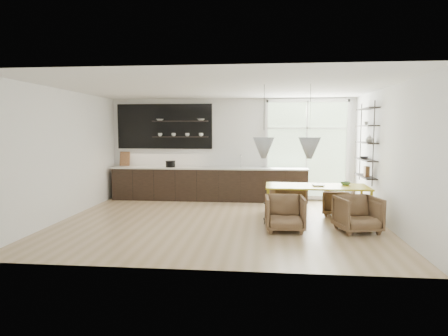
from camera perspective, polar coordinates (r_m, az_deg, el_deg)
room at (r=9.63m, az=3.52°, el=2.23°), size 7.02×6.01×2.91m
kitchen_run at (r=11.41m, az=-2.59°, el=-1.60°), size 5.54×0.69×2.75m
right_shelving at (r=9.98m, az=19.72°, el=3.12°), size 0.26×1.22×1.90m
dining_table at (r=8.90m, az=13.09°, el=-2.82°), size 2.20×1.02×0.80m
armchair_back_left at (r=9.71m, az=8.80°, el=-4.40°), size 0.93×0.94×0.70m
armchair_back_right at (r=9.75m, az=16.08°, el=-4.79°), size 0.82×0.84×0.61m
armchair_front_left at (r=8.07m, az=8.68°, el=-6.41°), size 0.79×0.81×0.71m
armchair_front_right at (r=8.32m, az=18.57°, el=-6.26°), size 0.92×0.94×0.71m
wire_stool at (r=8.51m, az=6.93°, el=-6.08°), size 0.38×0.38×0.48m
table_book at (r=8.90m, az=12.53°, el=-2.36°), size 0.24×0.33×0.03m
table_bowl at (r=9.17m, az=16.96°, el=-2.12°), size 0.27×0.27×0.07m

